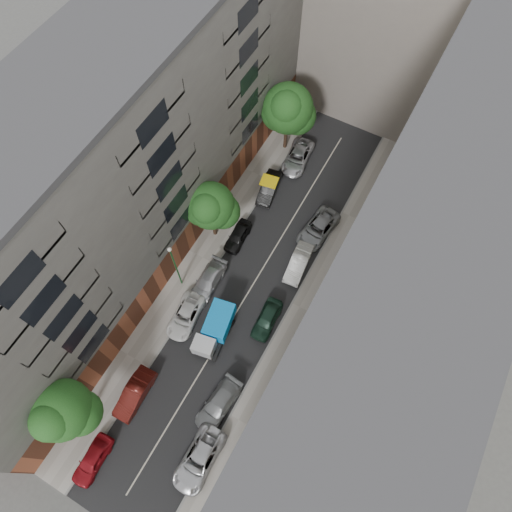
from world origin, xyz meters
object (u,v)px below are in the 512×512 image
Objects in this scene: car_left_5 at (269,188)px; tree_mid at (211,208)px; car_left_0 at (92,460)px; car_left_2 at (186,316)px; car_right_4 at (318,229)px; car_right_2 at (267,319)px; car_left_1 at (135,394)px; car_left_6 at (298,157)px; car_left_4 at (238,236)px; pedestrian at (337,274)px; tarp_truck at (215,329)px; car_left_3 at (208,281)px; tree_far at (288,111)px; lamp_post at (175,263)px; car_right_0 at (199,459)px; tree_near at (63,412)px; car_right_3 at (299,263)px; car_right_1 at (219,404)px.

tree_mid is at bearing -116.61° from car_left_5.
car_left_0 is 0.86× the size of car_left_2.
car_right_2 is at bearing -82.65° from car_right_4.
car_left_6 is (0.80, 28.00, -0.04)m from car_left_1.
car_left_4 is 2.05× the size of pedestrian.
car_left_3 is (-3.00, 3.65, -0.55)m from tarp_truck.
tarp_truck is at bearing -78.96° from tree_far.
car_left_3 is at bearing 27.60° from lamp_post.
lamp_post is at bearing -105.97° from car_left_6.
car_left_1 is at bearing 166.55° from car_right_0.
car_left_5 is at bearing -105.68° from car_left_6.
car_left_4 is 0.48× the size of tree_near.
car_right_3 is (6.35, 22.60, 0.05)m from car_left_0.
car_left_1 is 0.95× the size of car_right_1.
tarp_truck is 0.98× the size of car_right_0.
tree_far reaches higher than tree_near.
car_left_0 is 16.99m from car_left_3.
car_right_4 is at bearing 91.09° from car_right_0.
car_left_2 is at bearing -129.80° from car_right_3.
car_right_0 is 1.28× the size of car_right_2.
lamp_post is (-2.20, -12.87, 3.65)m from car_left_5.
tree_near is at bearing -90.04° from lamp_post.
car_left_0 is 27.54m from car_right_4.
car_left_5 is at bearing 105.32° from car_right_0.
tree_near is at bearing -138.77° from car_right_1.
tarp_truck is 1.00× the size of car_right_4.
car_right_0 reaches higher than car_right_2.
car_right_4 is 0.75× the size of lamp_post.
tarp_truck reaches higher than car_left_1.
car_right_2 reaches higher than car_left_2.
car_left_0 is 0.85× the size of car_left_3.
car_right_3 reaches higher than car_left_5.
car_left_5 is 0.55× the size of tree_near.
car_left_6 is 13.96m from pedestrian.
tree_mid reaches higher than car_right_4.
car_left_1 is 0.88× the size of car_right_4.
car_left_1 is at bearing -77.88° from lamp_post.
car_left_3 is at bearing 119.07° from tarp_truck.
car_left_3 is 8.51m from car_right_3.
car_left_2 is 1.05× the size of car_right_3.
tree_far reaches higher than car_right_3.
tree_mid reaches higher than car_left_3.
tree_near is 4.25× the size of pedestrian.
car_left_3 is at bearing 87.43° from car_left_0.
car_left_5 is at bearing 85.27° from tree_near.
car_left_6 is 26.01m from car_right_1.
car_left_1 is 1.11× the size of car_right_2.
car_right_2 is 0.93× the size of car_right_3.
tree_mid is at bearing 89.76° from tree_near.
car_left_5 is at bearing 113.81° from car_right_2.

